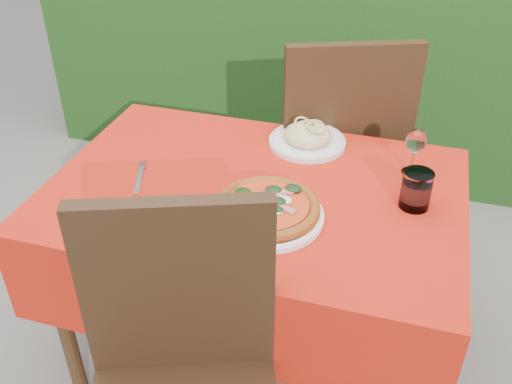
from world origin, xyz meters
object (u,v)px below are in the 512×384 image
(chair_far, at_px, (339,145))
(wine_glass, at_px, (416,143))
(water_glass, at_px, (416,191))
(chair_near, at_px, (182,377))
(pizza_plate, at_px, (267,210))
(fork, at_px, (139,180))
(pasta_plate, at_px, (307,138))

(chair_far, distance_m, wine_glass, 0.52)
(wine_glass, bearing_deg, water_glass, -83.51)
(chair_near, distance_m, pizza_plate, 0.51)
(chair_near, distance_m, wine_glass, 0.98)
(pizza_plate, bearing_deg, wine_glass, 44.17)
(chair_near, height_order, fork, chair_near)
(chair_far, bearing_deg, water_glass, 97.32)
(pizza_plate, height_order, water_glass, water_glass)
(wine_glass, height_order, fork, wine_glass)
(chair_near, xyz_separation_m, wine_glass, (0.45, 0.83, 0.27))
(pizza_plate, xyz_separation_m, pasta_plate, (0.02, 0.45, -0.00))
(chair_far, xyz_separation_m, wine_glass, (0.28, -0.36, 0.25))
(pasta_plate, bearing_deg, water_glass, -35.52)
(chair_near, bearing_deg, chair_far, 61.05)
(fork, bearing_deg, chair_far, 31.40)
(chair_near, height_order, water_glass, chair_near)
(chair_near, distance_m, chair_far, 1.20)
(chair_near, relative_size, water_glass, 8.89)
(chair_far, height_order, water_glass, chair_far)
(water_glass, xyz_separation_m, fork, (-0.83, -0.11, -0.05))
(pizza_plate, xyz_separation_m, fork, (-0.43, 0.07, -0.02))
(fork, bearing_deg, pizza_plate, -28.91)
(chair_far, relative_size, pizza_plate, 2.85)
(fork, bearing_deg, pasta_plate, 20.14)
(pasta_plate, distance_m, fork, 0.59)
(chair_far, bearing_deg, pasta_plate, 53.19)
(pasta_plate, bearing_deg, wine_glass, -13.29)
(pasta_plate, xyz_separation_m, water_glass, (0.38, -0.27, 0.02))
(pasta_plate, bearing_deg, fork, -140.11)
(chair_far, bearing_deg, wine_glass, 106.35)
(pasta_plate, bearing_deg, chair_near, -96.12)
(water_glass, bearing_deg, fork, -172.51)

